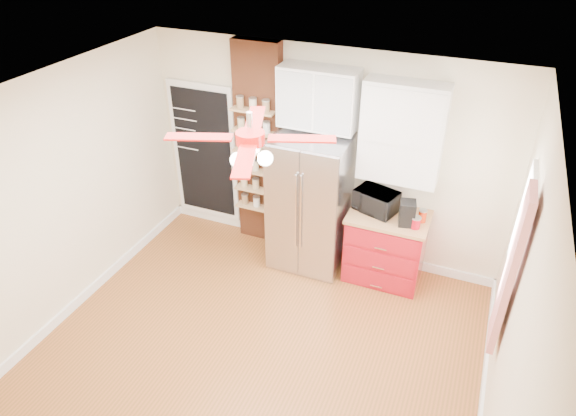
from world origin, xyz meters
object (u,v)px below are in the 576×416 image
at_px(fridge, 310,203).
at_px(red_cabinet, 385,247).
at_px(ceiling_fan, 250,139).
at_px(toaster_oven, 376,201).
at_px(pantry_jar_oats, 243,143).
at_px(coffee_maker, 407,213).
at_px(canister_left, 416,223).

bearing_deg(fridge, red_cabinet, 2.95).
relative_size(ceiling_fan, toaster_oven, 2.91).
height_order(toaster_oven, pantry_jar_oats, pantry_jar_oats).
bearing_deg(ceiling_fan, toaster_oven, 66.89).
distance_m(fridge, red_cabinet, 1.06).
bearing_deg(coffee_maker, toaster_oven, 147.11).
xyz_separation_m(red_cabinet, pantry_jar_oats, (-1.95, 0.13, 0.98)).
height_order(ceiling_fan, pantry_jar_oats, ceiling_fan).
bearing_deg(red_cabinet, toaster_oven, 165.41).
bearing_deg(toaster_oven, ceiling_fan, -95.99).
bearing_deg(toaster_oven, pantry_jar_oats, -165.40).
relative_size(ceiling_fan, canister_left, 11.15).
distance_m(toaster_oven, coffee_maker, 0.42).
xyz_separation_m(red_cabinet, toaster_oven, (-0.18, 0.05, 0.58)).
xyz_separation_m(toaster_oven, pantry_jar_oats, (-1.76, 0.08, 0.40)).
height_order(canister_left, pantry_jar_oats, pantry_jar_oats).
height_order(red_cabinet, pantry_jar_oats, pantry_jar_oats).
xyz_separation_m(red_cabinet, canister_left, (0.32, -0.14, 0.51)).
distance_m(coffee_maker, pantry_jar_oats, 2.21).
relative_size(toaster_oven, coffee_maker, 1.65).
relative_size(fridge, coffee_maker, 6.01).
relative_size(fridge, red_cabinet, 1.86).
relative_size(red_cabinet, canister_left, 7.48).
height_order(fridge, red_cabinet, fridge).
xyz_separation_m(ceiling_fan, pantry_jar_oats, (-1.03, 1.81, -0.99)).
xyz_separation_m(ceiling_fan, canister_left, (1.24, 1.54, -1.46)).
bearing_deg(toaster_oven, fridge, -155.81).
relative_size(toaster_oven, pantry_jar_oats, 3.80).
bearing_deg(toaster_oven, canister_left, -2.79).
relative_size(fridge, ceiling_fan, 1.25).
bearing_deg(canister_left, red_cabinet, 157.22).
relative_size(ceiling_fan, pantry_jar_oats, 11.06).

